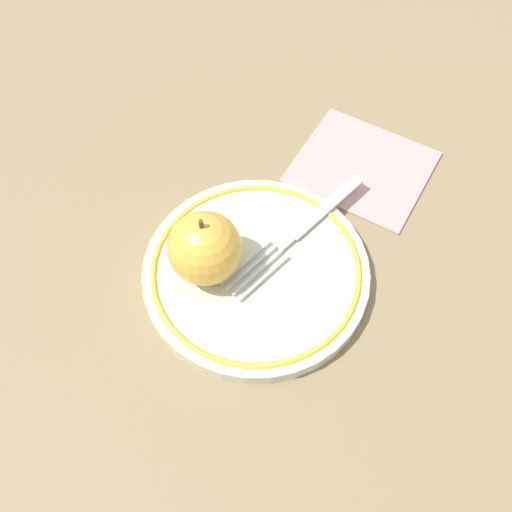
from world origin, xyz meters
TOP-DOWN VIEW (x-y plane):
  - ground_plane at (0.00, 0.00)m, footprint 2.00×2.00m
  - plate at (0.01, -0.01)m, footprint 0.22×0.22m
  - apple_red_whole at (0.04, 0.03)m, footprint 0.07×0.07m
  - fork at (0.01, -0.07)m, footprint 0.04×0.19m
  - napkin_folded at (0.04, -0.19)m, footprint 0.17×0.17m

SIDE VIEW (x-z plane):
  - ground_plane at x=0.00m, z-range 0.00..0.00m
  - napkin_folded at x=0.04m, z-range 0.00..0.01m
  - plate at x=0.01m, z-range 0.00..0.02m
  - fork at x=0.01m, z-range 0.02..0.02m
  - apple_red_whole at x=0.04m, z-range 0.01..0.09m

